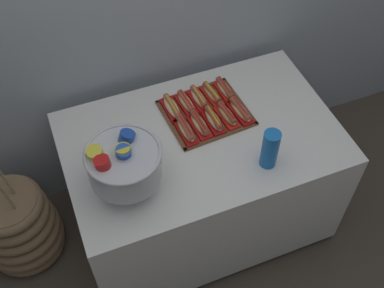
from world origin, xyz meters
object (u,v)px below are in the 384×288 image
at_px(buffet_table, 201,179).
at_px(hot_dog_2, 213,120).
at_px(hot_dog_3, 227,115).
at_px(hot_dog_6, 185,103).
at_px(punch_bowl, 123,163).
at_px(hot_dog_0, 186,130).
at_px(hot_dog_4, 240,111).
at_px(hot_dog_5, 172,108).
at_px(hot_dog_9, 225,90).
at_px(cup_stack, 270,149).
at_px(hot_dog_1, 200,125).
at_px(floor_vase, 19,225).
at_px(hot_dog_7, 199,98).
at_px(hot_dog_8, 212,94).
at_px(serving_tray, 206,113).

xyz_separation_m(buffet_table, hot_dog_2, (0.08, 0.05, 0.40)).
distance_m(buffet_table, hot_dog_3, 0.43).
xyz_separation_m(hot_dog_6, punch_bowl, (-0.42, -0.36, 0.14)).
relative_size(hot_dog_3, hot_dog_6, 0.99).
bearing_deg(hot_dog_0, hot_dog_4, 3.72).
distance_m(hot_dog_5, punch_bowl, 0.51).
distance_m(hot_dog_4, hot_dog_9, 0.17).
xyz_separation_m(hot_dog_2, hot_dog_3, (0.07, 0.00, 0.00)).
xyz_separation_m(hot_dog_0, cup_stack, (0.29, -0.30, 0.07)).
distance_m(hot_dog_1, hot_dog_3, 0.15).
bearing_deg(hot_dog_6, floor_vase, -178.66).
bearing_deg(buffet_table, hot_dog_7, 71.70).
height_order(hot_dog_7, cup_stack, cup_stack).
xyz_separation_m(floor_vase, hot_dog_2, (1.08, -0.14, 0.56)).
bearing_deg(floor_vase, hot_dog_9, 1.78).
height_order(hot_dog_4, hot_dog_9, hot_dog_4).
distance_m(hot_dog_1, hot_dog_7, 0.18).
distance_m(hot_dog_2, punch_bowl, 0.55).
bearing_deg(hot_dog_9, hot_dog_5, -176.28).
relative_size(floor_vase, hot_dog_8, 6.21).
bearing_deg(hot_dog_9, cup_stack, -89.70).
bearing_deg(cup_stack, hot_dog_7, 107.76).
distance_m(serving_tray, hot_dog_1, 0.12).
distance_m(buffet_table, hot_dog_1, 0.40).
bearing_deg(hot_dog_3, hot_dog_8, 93.72).
height_order(serving_tray, hot_dog_1, hot_dog_1).
relative_size(hot_dog_7, cup_stack, 0.81).
bearing_deg(hot_dog_1, hot_dog_2, 3.72).
relative_size(hot_dog_4, hot_dog_5, 1.04).
bearing_deg(hot_dog_0, hot_dog_3, 3.72).
distance_m(hot_dog_0, cup_stack, 0.42).
bearing_deg(cup_stack, serving_tray, 110.50).
bearing_deg(hot_dog_1, hot_dog_4, 3.72).
distance_m(hot_dog_6, cup_stack, 0.53).
relative_size(hot_dog_2, hot_dog_4, 0.92).
relative_size(hot_dog_6, hot_dog_9, 1.03).
relative_size(hot_dog_7, punch_bowl, 0.51).
distance_m(serving_tray, hot_dog_8, 0.12).
height_order(hot_dog_8, punch_bowl, punch_bowl).
bearing_deg(floor_vase, serving_tray, -2.89).
bearing_deg(cup_stack, floor_vase, 159.89).
bearing_deg(hot_dog_6, hot_dog_5, -176.28).
bearing_deg(buffet_table, cup_stack, -49.63).
bearing_deg(hot_dog_4, hot_dog_8, 118.16).
bearing_deg(hot_dog_8, hot_dog_1, -128.55).
xyz_separation_m(hot_dog_7, cup_stack, (0.15, -0.48, 0.07)).
xyz_separation_m(hot_dog_1, hot_dog_7, (0.06, 0.17, -0.00)).
bearing_deg(hot_dog_3, buffet_table, -161.12).
height_order(hot_dog_1, hot_dog_2, same).
height_order(serving_tray, hot_dog_6, hot_dog_6).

